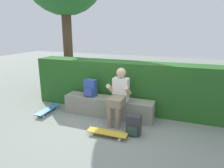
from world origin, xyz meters
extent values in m
plane|color=gray|center=(0.00, 0.00, 0.00)|extent=(24.00, 24.00, 0.00)
cube|color=gray|center=(0.00, 0.41, 0.22)|extent=(2.14, 0.42, 0.45)
cube|color=white|center=(0.33, 0.35, 0.71)|extent=(0.34, 0.22, 0.52)
sphere|color=#D8AD84|center=(0.33, 0.35, 1.09)|extent=(0.21, 0.21, 0.21)
cube|color=gray|center=(0.33, 0.04, 0.53)|extent=(0.32, 0.40, 0.17)
cylinder|color=gray|center=(0.24, -0.11, 0.22)|extent=(0.11, 0.11, 0.45)
cylinder|color=gray|center=(0.42, -0.11, 0.22)|extent=(0.11, 0.11, 0.45)
cylinder|color=#D8AD84|center=(0.13, 0.21, 0.75)|extent=(0.09, 0.33, 0.27)
cylinder|color=#D8AD84|center=(0.53, 0.21, 0.75)|extent=(0.09, 0.33, 0.27)
cube|color=gold|center=(0.33, -0.50, 0.08)|extent=(0.80, 0.20, 0.02)
cylinder|color=silver|center=(0.61, -0.42, 0.03)|extent=(0.05, 0.03, 0.05)
cylinder|color=silver|center=(0.61, -0.57, 0.03)|extent=(0.05, 0.03, 0.05)
cylinder|color=silver|center=(0.05, -0.43, 0.03)|extent=(0.05, 0.03, 0.05)
cylinder|color=silver|center=(0.05, -0.58, 0.03)|extent=(0.05, 0.03, 0.05)
cube|color=teal|center=(-1.48, 0.05, 0.08)|extent=(0.21, 0.80, 0.02)
cylinder|color=silver|center=(-1.56, 0.33, 0.03)|extent=(0.03, 0.05, 0.05)
cylinder|color=silver|center=(-1.41, 0.33, 0.03)|extent=(0.03, 0.05, 0.05)
cylinder|color=silver|center=(-1.55, -0.23, 0.03)|extent=(0.03, 0.05, 0.05)
cylinder|color=silver|center=(-1.40, -0.23, 0.03)|extent=(0.03, 0.05, 0.05)
cube|color=#2D4C99|center=(-0.46, 0.41, 0.65)|extent=(0.28, 0.18, 0.40)
cube|color=#374596|center=(-0.46, 0.29, 0.57)|extent=(0.20, 0.05, 0.18)
cube|color=#333338|center=(0.79, -0.24, 0.20)|extent=(0.28, 0.18, 0.40)
cube|color=#2B4437|center=(0.79, -0.35, 0.12)|extent=(0.20, 0.05, 0.18)
cube|color=#24571F|center=(0.45, 0.98, 0.62)|extent=(5.27, 0.60, 1.24)
cylinder|color=#473323|center=(-1.98, 1.90, 1.61)|extent=(0.30, 0.30, 3.22)
camera|label=1|loc=(1.65, -3.74, 2.00)|focal=32.22mm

